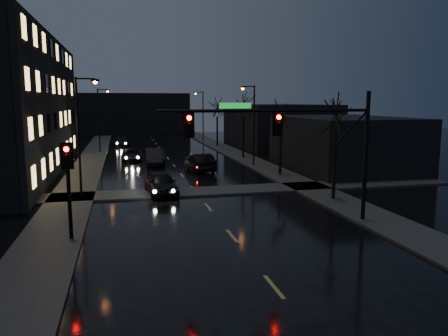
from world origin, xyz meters
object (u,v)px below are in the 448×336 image
oncoming_car_b (155,157)px  oncoming_car_d (121,141)px  oncoming_car_c (132,155)px  lead_car (200,162)px  oncoming_car_a (161,183)px

oncoming_car_b → oncoming_car_d: 20.46m
oncoming_car_c → lead_car: bearing=-52.6°
oncoming_car_b → oncoming_car_c: 4.32m
oncoming_car_c → oncoming_car_a: bearing=-82.8°
oncoming_car_a → oncoming_car_b: size_ratio=0.92×
oncoming_car_d → oncoming_car_c: bearing=-93.1°
oncoming_car_c → lead_car: (6.07, -8.55, 0.19)m
oncoming_car_b → oncoming_car_d: size_ratio=1.08×
oncoming_car_a → lead_car: bearing=59.5°
oncoming_car_b → oncoming_car_c: (-2.30, 3.65, -0.20)m
oncoming_car_a → oncoming_car_b: 14.47m
oncoming_car_c → oncoming_car_d: size_ratio=0.98×
oncoming_car_b → lead_car: size_ratio=1.01×
oncoming_car_b → lead_car: oncoming_car_b is taller
lead_car → oncoming_car_c: bearing=-60.9°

